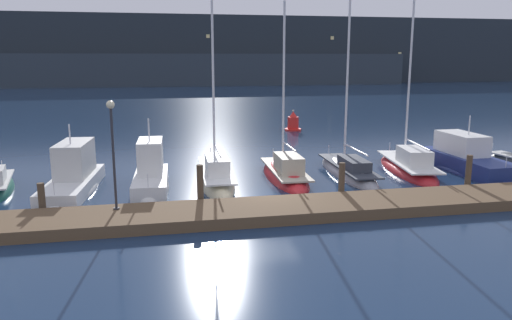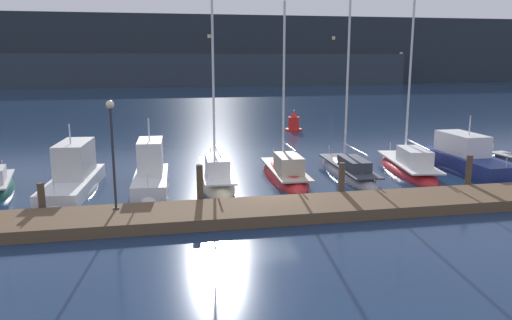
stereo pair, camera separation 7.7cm
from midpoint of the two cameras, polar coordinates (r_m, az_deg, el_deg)
name	(u,v)px [view 1 (the left image)]	position (r m, az deg, el deg)	size (l,w,h in m)	color
ground_plane	(269,199)	(22.69, 1.45, -4.52)	(400.00, 400.00, 0.00)	#192D4C
dock	(282,210)	(20.46, 2.90, -5.69)	(39.39, 2.80, 0.45)	brown
mooring_pile_1	(42,200)	(21.82, -23.37, -4.24)	(0.28, 0.28, 1.41)	#4C3D2D
mooring_pile_2	(200,187)	(21.33, -6.49, -3.03)	(0.28, 0.28, 1.88)	#4C3D2D
mooring_pile_3	(342,181)	(22.75, 9.66, -2.41)	(0.28, 0.28, 1.71)	#4C3D2D
mooring_pile_4	(468,174)	(25.68, 23.02, -1.46)	(0.28, 0.28, 1.81)	#4C3D2D
motorboat_berth_3	(73,182)	(25.63, -20.22, -2.35)	(2.65, 7.25, 3.76)	white
motorboat_berth_4	(151,180)	(24.97, -11.99, -2.29)	(1.94, 5.63, 4.09)	white
sailboat_berth_5	(216,179)	(25.89, -4.69, -2.15)	(2.06, 7.85, 11.85)	beige
sailboat_berth_6	(285,175)	(26.61, 3.28, -1.77)	(2.20, 7.15, 9.84)	red
sailboat_berth_7	(348,172)	(27.90, 10.40, -1.38)	(2.12, 7.87, 10.63)	gray
sailboat_berth_8	(408,168)	(29.41, 16.93, -0.91)	(3.35, 7.88, 10.20)	red
motorboat_berth_9	(466,164)	(30.63, 22.83, -0.37)	(2.41, 7.31, 3.62)	navy
channel_buoy	(293,123)	(43.96, 4.21, 4.25)	(1.45, 1.45, 1.82)	red
dock_lamppost	(112,138)	(19.90, -16.20, 2.43)	(0.32, 0.32, 4.28)	#2D2D33
hillside_backdrop	(162,53)	(124.14, -10.67, 11.95)	(240.00, 23.00, 15.90)	#232B33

